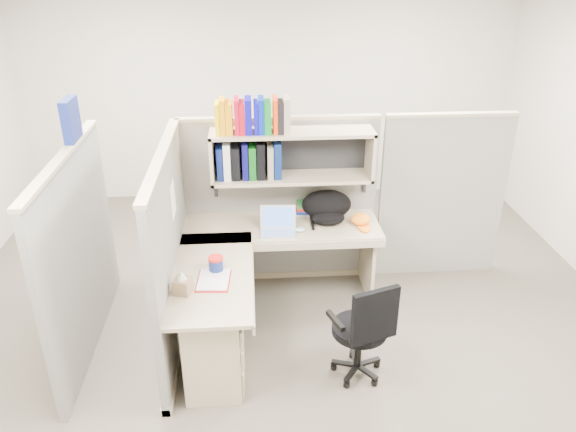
{
  "coord_description": "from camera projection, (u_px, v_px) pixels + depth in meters",
  "views": [
    {
      "loc": [
        -0.26,
        -3.87,
        2.97
      ],
      "look_at": [
        0.03,
        0.25,
        0.98
      ],
      "focal_mm": 35.0,
      "sensor_mm": 36.0,
      "label": 1
    }
  ],
  "objects": [
    {
      "name": "laptop",
      "position": [
        278.0,
        222.0,
        4.79
      ],
      "size": [
        0.32,
        0.32,
        0.22
      ],
      "primitive_type": null,
      "rotation": [
        0.0,
        0.0,
        -0.05
      ],
      "color": "silver",
      "rests_on": "desk"
    },
    {
      "name": "book_stack",
      "position": [
        304.0,
        207.0,
        5.2
      ],
      "size": [
        0.17,
        0.23,
        0.11
      ],
      "primitive_type": null,
      "rotation": [
        0.0,
        0.0,
        -0.02
      ],
      "color": "gray",
      "rests_on": "desk"
    },
    {
      "name": "desk",
      "position": [
        236.0,
        311.0,
        4.31
      ],
      "size": [
        1.74,
        1.75,
        0.73
      ],
      "color": "tan",
      "rests_on": "ground"
    },
    {
      "name": "task_chair",
      "position": [
        361.0,
        344.0,
        4.16
      ],
      "size": [
        0.5,
        0.46,
        0.87
      ],
      "color": "black",
      "rests_on": "ground"
    },
    {
      "name": "orange_cap",
      "position": [
        361.0,
        219.0,
        4.98
      ],
      "size": [
        0.21,
        0.23,
        0.1
      ],
      "primitive_type": null,
      "rotation": [
        0.0,
        0.0,
        0.2
      ],
      "color": "orange",
      "rests_on": "desk"
    },
    {
      "name": "paper_cup",
      "position": [
        273.0,
        215.0,
        5.06
      ],
      "size": [
        0.08,
        0.08,
        0.11
      ],
      "primitive_type": "cylinder",
      "rotation": [
        0.0,
        0.0,
        0.12
      ],
      "color": "white",
      "rests_on": "desk"
    },
    {
      "name": "cubicle",
      "position": [
        239.0,
        214.0,
        4.77
      ],
      "size": [
        3.79,
        1.84,
        1.95
      ],
      "color": "#5C5C57",
      "rests_on": "ground"
    },
    {
      "name": "mouse",
      "position": [
        300.0,
        230.0,
        4.87
      ],
      "size": [
        0.1,
        0.08,
        0.03
      ],
      "primitive_type": "ellipsoid",
      "rotation": [
        0.0,
        0.0,
        0.21
      ],
      "color": "#9CBFDD",
      "rests_on": "desk"
    },
    {
      "name": "snack_canister",
      "position": [
        216.0,
        263.0,
        4.27
      ],
      "size": [
        0.12,
        0.12,
        0.11
      ],
      "color": "navy",
      "rests_on": "desk"
    },
    {
      "name": "loose_paper",
      "position": [
        214.0,
        279.0,
        4.17
      ],
      "size": [
        0.24,
        0.31,
        0.0
      ],
      "primitive_type": null,
      "rotation": [
        0.0,
        0.0,
        -0.07
      ],
      "color": "silver",
      "rests_on": "desk"
    },
    {
      "name": "room_shell",
      "position": [
        286.0,
        152.0,
        4.08
      ],
      "size": [
        6.0,
        6.0,
        6.0
      ],
      "color": "#BCB5AA",
      "rests_on": "ground"
    },
    {
      "name": "backpack",
      "position": [
        327.0,
        207.0,
        5.01
      ],
      "size": [
        0.54,
        0.47,
        0.27
      ],
      "primitive_type": null,
      "rotation": [
        0.0,
        0.0,
        -0.32
      ],
      "color": "black",
      "rests_on": "desk"
    },
    {
      "name": "tissue_box",
      "position": [
        182.0,
        282.0,
        3.97
      ],
      "size": [
        0.15,
        0.15,
        0.18
      ],
      "primitive_type": null,
      "rotation": [
        0.0,
        0.0,
        -0.3
      ],
      "color": "#8F7151",
      "rests_on": "desk"
    },
    {
      "name": "ground",
      "position": [
        286.0,
        332.0,
        4.78
      ],
      "size": [
        6.0,
        6.0,
        0.0
      ],
      "primitive_type": "plane",
      "color": "#39352C",
      "rests_on": "ground"
    }
  ]
}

